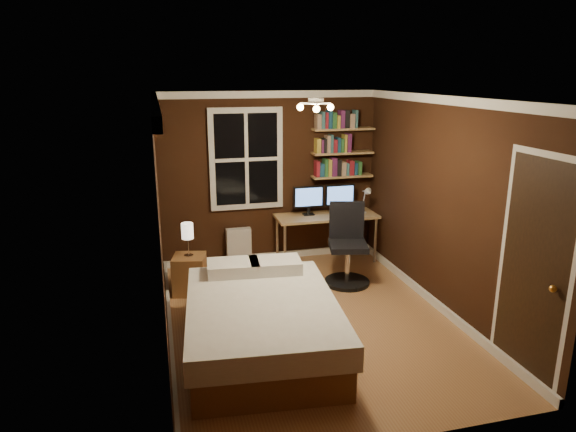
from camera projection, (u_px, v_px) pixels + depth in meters
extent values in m
plane|color=#97613C|center=(310.00, 320.00, 5.91)|extent=(4.20, 4.20, 0.00)
cube|color=black|center=(270.00, 178.00, 7.53)|extent=(3.20, 0.04, 2.50)
cube|color=black|center=(160.00, 226.00, 5.19)|extent=(0.04, 4.20, 2.50)
cube|color=black|center=(443.00, 206.00, 5.95)|extent=(0.04, 4.20, 2.50)
cube|color=white|center=(313.00, 97.00, 5.23)|extent=(3.20, 4.20, 0.02)
cube|color=silver|center=(246.00, 159.00, 7.33)|extent=(1.06, 0.06, 1.46)
sphere|color=gold|center=(553.00, 289.00, 4.28)|extent=(0.06, 0.06, 0.06)
cube|color=tan|center=(342.00, 176.00, 7.68)|extent=(0.92, 0.22, 0.03)
cube|color=tan|center=(343.00, 153.00, 7.58)|extent=(0.92, 0.22, 0.03)
cube|color=tan|center=(343.00, 129.00, 7.49)|extent=(0.92, 0.22, 0.03)
cube|color=brown|center=(263.00, 337.00, 5.20)|extent=(1.57, 2.11, 0.32)
cube|color=silver|center=(262.00, 312.00, 5.12)|extent=(1.66, 2.17, 0.24)
cube|color=silver|center=(233.00, 268.00, 5.77)|extent=(0.61, 0.45, 0.14)
cube|color=silver|center=(275.00, 265.00, 5.84)|extent=(0.61, 0.45, 0.14)
cube|color=brown|center=(190.00, 274.00, 6.58)|extent=(0.47, 0.47, 0.50)
cube|color=silver|center=(239.00, 246.00, 7.58)|extent=(0.36, 0.13, 0.54)
cube|color=tan|center=(326.00, 216.00, 7.58)|extent=(1.51, 0.56, 0.04)
cylinder|color=beige|center=(285.00, 248.00, 7.29)|extent=(0.04, 0.04, 0.68)
cylinder|color=beige|center=(375.00, 240.00, 7.62)|extent=(0.04, 0.04, 0.68)
cylinder|color=beige|center=(277.00, 238.00, 7.74)|extent=(0.04, 0.04, 0.68)
cylinder|color=beige|center=(363.00, 231.00, 8.07)|extent=(0.04, 0.04, 0.68)
cylinder|color=black|center=(347.00, 282.00, 6.91)|extent=(0.60, 0.60, 0.05)
cylinder|color=silver|center=(347.00, 265.00, 6.84)|extent=(0.07, 0.07, 0.45)
cube|color=black|center=(348.00, 246.00, 6.77)|extent=(0.59, 0.59, 0.08)
cube|color=black|center=(347.00, 220.00, 6.90)|extent=(0.47, 0.16, 0.51)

